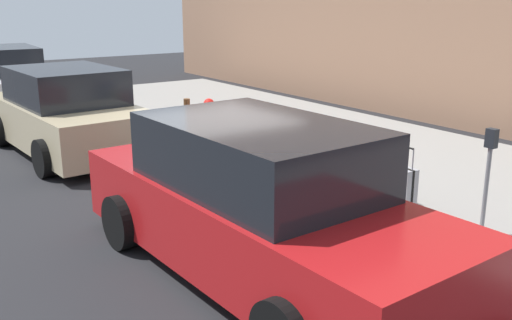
{
  "coord_description": "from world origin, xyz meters",
  "views": [
    {
      "loc": [
        -8.57,
        5.06,
        2.81
      ],
      "look_at": [
        -1.7,
        0.24,
        0.47
      ],
      "focal_mm": 40.61,
      "sensor_mm": 36.0,
      "label": 1
    }
  ],
  "objects_px": {
    "suitcase_black_8": "(239,138)",
    "fire_hydrant": "(209,119)",
    "parked_car_white_2": "(4,82)",
    "bollard_post": "(187,118)",
    "parking_meter": "(488,167)",
    "suitcase_silver_0": "(398,189)",
    "suitcase_teal_6": "(272,141)",
    "suitcase_silver_7": "(254,142)",
    "suitcase_maroon_5": "(289,154)",
    "suitcase_navy_9": "(228,132)",
    "parked_car_beige_1": "(67,114)",
    "suitcase_olive_3": "(324,166)",
    "suitcase_black_1": "(375,180)",
    "suitcase_navy_2": "(348,169)",
    "suitcase_red_4": "(305,158)",
    "parked_car_red_0": "(258,205)"
  },
  "relations": [
    {
      "from": "suitcase_black_8",
      "to": "fire_hydrant",
      "type": "xyz_separation_m",
      "value": [
        1.09,
        -0.04,
        0.17
      ]
    },
    {
      "from": "parked_car_white_2",
      "to": "suitcase_black_8",
      "type": "bearing_deg",
      "value": -162.89
    },
    {
      "from": "fire_hydrant",
      "to": "suitcase_black_8",
      "type": "bearing_deg",
      "value": 177.72
    },
    {
      "from": "bollard_post",
      "to": "parking_meter",
      "type": "xyz_separation_m",
      "value": [
        -6.46,
        -0.4,
        0.45
      ]
    },
    {
      "from": "suitcase_silver_0",
      "to": "suitcase_teal_6",
      "type": "relative_size",
      "value": 0.9
    },
    {
      "from": "suitcase_silver_7",
      "to": "suitcase_maroon_5",
      "type": "bearing_deg",
      "value": -177.61
    },
    {
      "from": "suitcase_maroon_5",
      "to": "suitcase_navy_9",
      "type": "relative_size",
      "value": 0.93
    },
    {
      "from": "suitcase_silver_7",
      "to": "suitcase_navy_9",
      "type": "xyz_separation_m",
      "value": [
        0.86,
        -0.01,
        0.02
      ]
    },
    {
      "from": "parked_car_beige_1",
      "to": "parked_car_white_2",
      "type": "xyz_separation_m",
      "value": [
        5.14,
        0.0,
        0.02
      ]
    },
    {
      "from": "suitcase_silver_0",
      "to": "parking_meter",
      "type": "bearing_deg",
      "value": -167.6
    },
    {
      "from": "suitcase_olive_3",
      "to": "parked_car_beige_1",
      "type": "bearing_deg",
      "value": 27.1
    },
    {
      "from": "suitcase_teal_6",
      "to": "parking_meter",
      "type": "relative_size",
      "value": 0.79
    },
    {
      "from": "suitcase_teal_6",
      "to": "parking_meter",
      "type": "xyz_separation_m",
      "value": [
        -3.88,
        -0.2,
        0.45
      ]
    },
    {
      "from": "suitcase_maroon_5",
      "to": "suitcase_black_8",
      "type": "distance_m",
      "value": 1.35
    },
    {
      "from": "suitcase_silver_0",
      "to": "parking_meter",
      "type": "distance_m",
      "value": 1.22
    },
    {
      "from": "suitcase_black_1",
      "to": "suitcase_black_8",
      "type": "height_order",
      "value": "suitcase_black_1"
    },
    {
      "from": "parked_car_beige_1",
      "to": "parked_car_white_2",
      "type": "bearing_deg",
      "value": 0.0
    },
    {
      "from": "parked_car_white_2",
      "to": "suitcase_navy_2",
      "type": "bearing_deg",
      "value": -167.1
    },
    {
      "from": "suitcase_maroon_5",
      "to": "bollard_post",
      "type": "relative_size",
      "value": 1.05
    },
    {
      "from": "suitcase_navy_2",
      "to": "suitcase_red_4",
      "type": "height_order",
      "value": "suitcase_navy_2"
    },
    {
      "from": "suitcase_teal_6",
      "to": "suitcase_black_8",
      "type": "height_order",
      "value": "suitcase_teal_6"
    },
    {
      "from": "suitcase_olive_3",
      "to": "suitcase_red_4",
      "type": "xyz_separation_m",
      "value": [
        0.47,
        -0.01,
        0.02
      ]
    },
    {
      "from": "bollard_post",
      "to": "parking_meter",
      "type": "bearing_deg",
      "value": -176.46
    },
    {
      "from": "fire_hydrant",
      "to": "parked_car_white_2",
      "type": "xyz_separation_m",
      "value": [
        6.37,
        2.34,
        0.19
      ]
    },
    {
      "from": "suitcase_navy_2",
      "to": "suitcase_teal_6",
      "type": "height_order",
      "value": "suitcase_teal_6"
    },
    {
      "from": "parking_meter",
      "to": "suitcase_silver_7",
      "type": "bearing_deg",
      "value": 3.32
    },
    {
      "from": "suitcase_black_8",
      "to": "suitcase_navy_9",
      "type": "bearing_deg",
      "value": -7.18
    },
    {
      "from": "suitcase_teal_6",
      "to": "parking_meter",
      "type": "distance_m",
      "value": 3.91
    },
    {
      "from": "fire_hydrant",
      "to": "parked_car_white_2",
      "type": "distance_m",
      "value": 6.79
    },
    {
      "from": "parking_meter",
      "to": "parked_car_white_2",
      "type": "relative_size",
      "value": 0.29
    },
    {
      "from": "suitcase_black_8",
      "to": "suitcase_navy_9",
      "type": "xyz_separation_m",
      "value": [
        0.45,
        -0.06,
        0.03
      ]
    },
    {
      "from": "suitcase_silver_7",
      "to": "suitcase_black_8",
      "type": "xyz_separation_m",
      "value": [
        0.42,
        0.04,
        -0.01
      ]
    },
    {
      "from": "suitcase_olive_3",
      "to": "suitcase_maroon_5",
      "type": "xyz_separation_m",
      "value": [
        0.9,
        -0.04,
        -0.02
      ]
    },
    {
      "from": "suitcase_navy_2",
      "to": "suitcase_olive_3",
      "type": "relative_size",
      "value": 1.29
    },
    {
      "from": "suitcase_red_4",
      "to": "suitcase_black_1",
      "type": "bearing_deg",
      "value": -177.49
    },
    {
      "from": "suitcase_olive_3",
      "to": "parking_meter",
      "type": "xyz_separation_m",
      "value": [
        -2.5,
        -0.25,
        0.55
      ]
    },
    {
      "from": "suitcase_black_1",
      "to": "bollard_post",
      "type": "xyz_separation_m",
      "value": [
        4.91,
        0.22,
        0.09
      ]
    },
    {
      "from": "suitcase_teal_6",
      "to": "suitcase_olive_3",
      "type": "bearing_deg",
      "value": 177.73
    },
    {
      "from": "suitcase_teal_6",
      "to": "suitcase_red_4",
      "type": "bearing_deg",
      "value": 177.1
    },
    {
      "from": "suitcase_red_4",
      "to": "suitcase_black_8",
      "type": "xyz_separation_m",
      "value": [
        1.78,
        0.05,
        -0.02
      ]
    },
    {
      "from": "fire_hydrant",
      "to": "parked_car_red_0",
      "type": "bearing_deg",
      "value": 154.63
    },
    {
      "from": "suitcase_olive_3",
      "to": "bollard_post",
      "type": "height_order",
      "value": "bollard_post"
    },
    {
      "from": "suitcase_black_8",
      "to": "suitcase_black_1",
      "type": "bearing_deg",
      "value": -177.96
    },
    {
      "from": "suitcase_navy_2",
      "to": "suitcase_navy_9",
      "type": "distance_m",
      "value": 3.2
    },
    {
      "from": "suitcase_olive_3",
      "to": "parked_car_red_0",
      "type": "relative_size",
      "value": 0.13
    },
    {
      "from": "suitcase_teal_6",
      "to": "parking_meter",
      "type": "bearing_deg",
      "value": -177.12
    },
    {
      "from": "suitcase_navy_9",
      "to": "bollard_post",
      "type": "relative_size",
      "value": 1.14
    },
    {
      "from": "suitcase_maroon_5",
      "to": "suitcase_silver_7",
      "type": "height_order",
      "value": "suitcase_silver_7"
    },
    {
      "from": "parking_meter",
      "to": "suitcase_olive_3",
      "type": "bearing_deg",
      "value": 5.7
    },
    {
      "from": "suitcase_black_8",
      "to": "fire_hydrant",
      "type": "height_order",
      "value": "fire_hydrant"
    }
  ]
}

